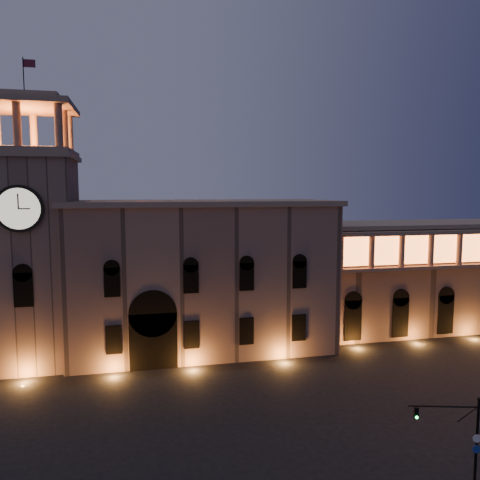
# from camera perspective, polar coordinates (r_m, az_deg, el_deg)

# --- Properties ---
(ground) EXTENTS (160.00, 160.00, 0.00)m
(ground) POSITION_cam_1_polar(r_m,az_deg,el_deg) (38.51, 3.52, -23.07)
(ground) COLOR black
(ground) RESTS_ON ground
(government_building) EXTENTS (30.80, 12.80, 17.60)m
(government_building) POSITION_cam_1_polar(r_m,az_deg,el_deg) (55.65, -4.71, -4.30)
(government_building) COLOR #7E5F52
(government_building) RESTS_ON ground
(clock_tower) EXTENTS (9.80, 9.80, 32.40)m
(clock_tower) POSITION_cam_1_polar(r_m,az_deg,el_deg) (54.83, -24.06, -1.02)
(clock_tower) COLOR #7E5F52
(clock_tower) RESTS_ON ground
(colonnade_wing) EXTENTS (40.60, 11.50, 14.50)m
(colonnade_wing) POSITION_cam_1_polar(r_m,az_deg,el_deg) (70.72, 23.64, -3.75)
(colonnade_wing) COLOR #795B4D
(colonnade_wing) RESTS_ON ground
(traffic_light) EXTENTS (4.38, 1.38, 6.18)m
(traffic_light) POSITION_cam_1_polar(r_m,az_deg,el_deg) (34.35, 25.65, -21.37)
(traffic_light) COLOR black
(traffic_light) RESTS_ON ground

